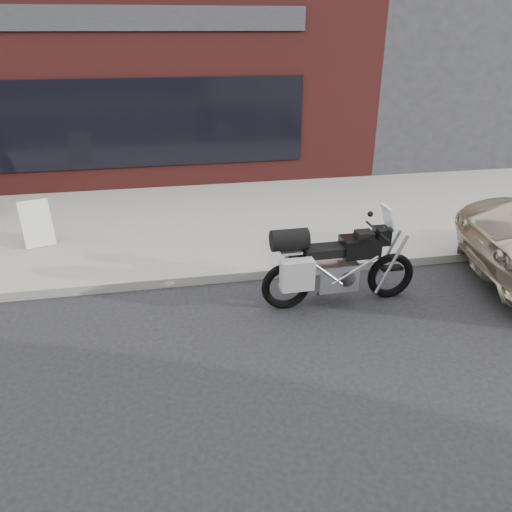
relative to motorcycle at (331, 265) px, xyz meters
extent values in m
plane|color=black|center=(-1.85, -3.05, -0.64)|extent=(120.00, 120.00, 0.00)
cube|color=gray|center=(-1.85, 3.95, -0.56)|extent=(44.00, 6.00, 0.15)
cube|color=#541D1B|center=(-3.85, 10.95, 1.61)|extent=(14.00, 10.00, 4.50)
cube|color=black|center=(-3.85, 5.92, 1.06)|extent=(10.00, 0.08, 2.00)
cube|color=#29292E|center=(-3.85, 5.92, 3.26)|extent=(10.00, 0.08, 0.50)
cube|color=#29292E|center=(8.15, 10.95, 2.36)|extent=(10.00, 10.00, 6.00)
torus|color=black|center=(-0.65, 0.01, -0.28)|extent=(0.72, 0.13, 0.72)
torus|color=black|center=(0.96, 0.04, -0.28)|extent=(0.72, 0.13, 0.72)
cube|color=#B7B7BC|center=(0.10, 0.03, -0.19)|extent=(0.60, 0.33, 0.41)
cube|color=black|center=(0.42, 0.03, 0.25)|extent=(0.55, 0.36, 0.28)
cube|color=black|center=(-0.11, 0.02, 0.22)|extent=(0.60, 0.31, 0.13)
cube|color=black|center=(-0.49, 0.02, 0.14)|extent=(0.33, 0.24, 0.15)
cube|color=black|center=(0.75, 0.04, 0.39)|extent=(0.20, 0.26, 0.24)
cube|color=silver|center=(0.82, 0.04, 0.65)|extent=(0.16, 0.33, 0.36)
cylinder|color=black|center=(0.67, 0.04, 0.46)|extent=(0.05, 0.75, 0.03)
cube|color=#B7B7BC|center=(-0.62, 0.01, 0.29)|extent=(0.31, 0.33, 0.03)
cube|color=gray|center=(-0.57, -0.27, 0.03)|extent=(0.46, 0.20, 0.43)
cylinder|color=black|center=(-0.62, 0.01, 0.44)|extent=(0.52, 0.31, 0.30)
cylinder|color=#B7B7BC|center=(-0.33, 0.19, -0.26)|extent=(0.60, 0.10, 0.21)
cube|color=silver|center=(-4.54, 2.74, -0.08)|extent=(0.56, 0.40, 0.81)
cube|color=silver|center=(-4.61, 2.94, -0.08)|extent=(0.56, 0.40, 0.81)
camera|label=1|loc=(-2.25, -6.11, 3.11)|focal=35.00mm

